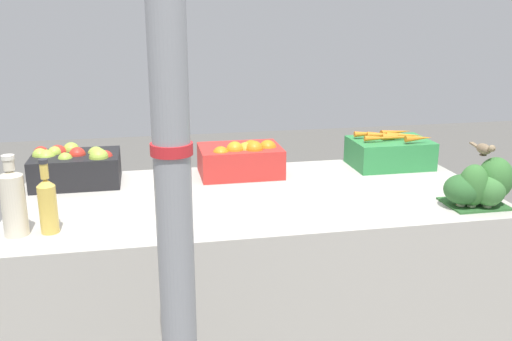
{
  "coord_description": "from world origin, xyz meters",
  "views": [
    {
      "loc": [
        -0.43,
        -2.15,
        1.59
      ],
      "look_at": [
        0.0,
        0.0,
        0.95
      ],
      "focal_mm": 40.0,
      "sensor_mm": 36.0,
      "label": 1
    }
  ],
  "objects_px": {
    "support_pole": "(173,190)",
    "apple_crate": "(75,166)",
    "carrot_crate": "(390,152)",
    "broccoli_pile": "(479,186)",
    "sparrow_bird": "(485,149)",
    "orange_crate": "(242,158)",
    "juice_bottle_cloudy": "(13,201)",
    "juice_bottle_golden": "(48,203)"
  },
  "relations": [
    {
      "from": "orange_crate",
      "to": "sparrow_bird",
      "type": "bearing_deg",
      "value": -34.68
    },
    {
      "from": "sparrow_bird",
      "to": "apple_crate",
      "type": "bearing_deg",
      "value": -117.54
    },
    {
      "from": "apple_crate",
      "to": "broccoli_pile",
      "type": "xyz_separation_m",
      "value": [
        1.52,
        -0.61,
        0.01
      ]
    },
    {
      "from": "apple_crate",
      "to": "carrot_crate",
      "type": "relative_size",
      "value": 1.0
    },
    {
      "from": "support_pole",
      "to": "broccoli_pile",
      "type": "height_order",
      "value": "support_pole"
    },
    {
      "from": "juice_bottle_cloudy",
      "to": "support_pole",
      "type": "bearing_deg",
      "value": -43.75
    },
    {
      "from": "sparrow_bird",
      "to": "broccoli_pile",
      "type": "bearing_deg",
      "value": -47.22
    },
    {
      "from": "juice_bottle_golden",
      "to": "juice_bottle_cloudy",
      "type": "bearing_deg",
      "value": 180.0
    },
    {
      "from": "carrot_crate",
      "to": "juice_bottle_golden",
      "type": "xyz_separation_m",
      "value": [
        -1.46,
        -0.55,
        0.03
      ]
    },
    {
      "from": "support_pole",
      "to": "juice_bottle_golden",
      "type": "xyz_separation_m",
      "value": [
        -0.39,
        0.48,
        -0.17
      ]
    },
    {
      "from": "carrot_crate",
      "to": "apple_crate",
      "type": "bearing_deg",
      "value": 179.94
    },
    {
      "from": "broccoli_pile",
      "to": "juice_bottle_golden",
      "type": "bearing_deg",
      "value": 177.98
    },
    {
      "from": "carrot_crate",
      "to": "juice_bottle_golden",
      "type": "relative_size",
      "value": 1.42
    },
    {
      "from": "orange_crate",
      "to": "carrot_crate",
      "type": "relative_size",
      "value": 1.0
    },
    {
      "from": "broccoli_pile",
      "to": "juice_bottle_golden",
      "type": "height_order",
      "value": "juice_bottle_golden"
    },
    {
      "from": "apple_crate",
      "to": "broccoli_pile",
      "type": "relative_size",
      "value": 1.41
    },
    {
      "from": "apple_crate",
      "to": "juice_bottle_cloudy",
      "type": "xyz_separation_m",
      "value": [
        -0.14,
        -0.55,
        0.04
      ]
    },
    {
      "from": "apple_crate",
      "to": "sparrow_bird",
      "type": "xyz_separation_m",
      "value": [
        1.54,
        -0.58,
        0.14
      ]
    },
    {
      "from": "support_pole",
      "to": "sparrow_bird",
      "type": "height_order",
      "value": "support_pole"
    },
    {
      "from": "orange_crate",
      "to": "broccoli_pile",
      "type": "bearing_deg",
      "value": -36.6
    },
    {
      "from": "orange_crate",
      "to": "juice_bottle_cloudy",
      "type": "xyz_separation_m",
      "value": [
        -0.86,
        -0.54,
        0.04
      ]
    },
    {
      "from": "carrot_crate",
      "to": "sparrow_bird",
      "type": "distance_m",
      "value": 0.61
    },
    {
      "from": "support_pole",
      "to": "juice_bottle_cloudy",
      "type": "height_order",
      "value": "support_pole"
    },
    {
      "from": "support_pole",
      "to": "orange_crate",
      "type": "height_order",
      "value": "support_pole"
    },
    {
      "from": "carrot_crate",
      "to": "juice_bottle_cloudy",
      "type": "height_order",
      "value": "juice_bottle_cloudy"
    },
    {
      "from": "carrot_crate",
      "to": "broccoli_pile",
      "type": "bearing_deg",
      "value": -81.67
    },
    {
      "from": "broccoli_pile",
      "to": "apple_crate",
      "type": "bearing_deg",
      "value": 158.3
    },
    {
      "from": "carrot_crate",
      "to": "sparrow_bird",
      "type": "xyz_separation_m",
      "value": [
        0.11,
        -0.58,
        0.15
      ]
    },
    {
      "from": "orange_crate",
      "to": "juice_bottle_cloudy",
      "type": "height_order",
      "value": "juice_bottle_cloudy"
    },
    {
      "from": "apple_crate",
      "to": "orange_crate",
      "type": "height_order",
      "value": "apple_crate"
    },
    {
      "from": "apple_crate",
      "to": "juice_bottle_golden",
      "type": "distance_m",
      "value": 0.55
    },
    {
      "from": "carrot_crate",
      "to": "sparrow_bird",
      "type": "relative_size",
      "value": 2.67
    },
    {
      "from": "support_pole",
      "to": "broccoli_pile",
      "type": "relative_size",
      "value": 8.77
    },
    {
      "from": "support_pole",
      "to": "apple_crate",
      "type": "height_order",
      "value": "support_pole"
    },
    {
      "from": "support_pole",
      "to": "juice_bottle_golden",
      "type": "distance_m",
      "value": 0.64
    },
    {
      "from": "apple_crate",
      "to": "sparrow_bird",
      "type": "height_order",
      "value": "sparrow_bird"
    },
    {
      "from": "orange_crate",
      "to": "carrot_crate",
      "type": "xyz_separation_m",
      "value": [
        0.71,
        0.01,
        -0.01
      ]
    },
    {
      "from": "juice_bottle_cloudy",
      "to": "orange_crate",
      "type": "bearing_deg",
      "value": 32.3
    },
    {
      "from": "support_pole",
      "to": "sparrow_bird",
      "type": "bearing_deg",
      "value": 20.92
    },
    {
      "from": "orange_crate",
      "to": "carrot_crate",
      "type": "height_order",
      "value": "carrot_crate"
    },
    {
      "from": "support_pole",
      "to": "sparrow_bird",
      "type": "xyz_separation_m",
      "value": [
        1.18,
        0.45,
        -0.06
      ]
    },
    {
      "from": "apple_crate",
      "to": "juice_bottle_cloudy",
      "type": "distance_m",
      "value": 0.57
    }
  ]
}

